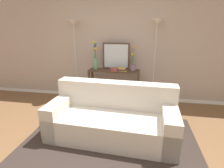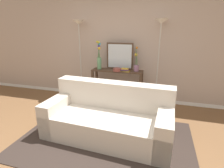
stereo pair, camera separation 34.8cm
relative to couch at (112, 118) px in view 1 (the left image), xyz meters
name	(u,v)px [view 1 (the left image)]	position (x,y,z in m)	size (l,w,h in m)	color
ground_plane	(86,158)	(-0.28, -0.62, -0.32)	(16.00, 16.00, 0.02)	brown
back_wall	(114,39)	(-0.28, 1.74, 1.20)	(12.00, 0.15, 3.03)	white
area_rug	(111,140)	(0.00, -0.16, -0.31)	(2.78, 1.83, 0.01)	#332823
couch	(112,118)	(0.00, 0.00, 0.00)	(2.11, 1.00, 0.88)	beige
console_table	(114,81)	(-0.21, 1.37, 0.24)	(1.20, 0.32, 0.83)	#473323
floor_lamp_left	(74,39)	(-1.16, 1.42, 1.22)	(0.28, 0.28, 1.95)	#B7B2A8
floor_lamp_right	(156,39)	(0.71, 1.42, 1.22)	(0.28, 0.28, 1.95)	#B7B2A8
wall_mirror	(116,56)	(-0.18, 1.50, 0.82)	(0.63, 0.02, 0.62)	#473323
vase_tall_flowers	(95,58)	(-0.65, 1.38, 0.78)	(0.11, 0.13, 0.66)	#669E6B
vase_short_flowers	(133,64)	(0.23, 1.41, 0.67)	(0.12, 0.13, 0.55)	gray
fruit_bowl	(114,70)	(-0.18, 1.28, 0.55)	(0.20, 0.20, 0.07)	brown
book_stack	(122,70)	(0.00, 1.28, 0.55)	(0.21, 0.14, 0.08)	gold
book_row_under_console	(104,99)	(-0.46, 1.37, -0.26)	(0.46, 0.17, 0.12)	#2D2D33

